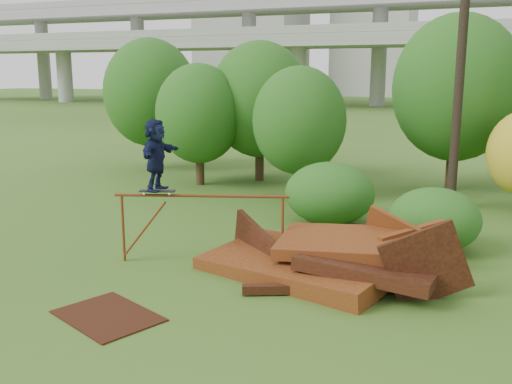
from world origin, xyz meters
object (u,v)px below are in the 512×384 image
(flat_plate, at_px, (108,316))
(utility_pole, at_px, (461,55))
(skater, at_px, (156,155))
(scrap_pile, at_px, (323,260))

(flat_plate, height_order, utility_pole, utility_pole)
(skater, relative_size, flat_plate, 0.88)
(skater, height_order, flat_plate, skater)
(skater, xyz_separation_m, utility_pole, (5.90, 7.73, 2.28))
(skater, bearing_deg, scrap_pile, -87.94)
(skater, height_order, utility_pole, utility_pole)
(skater, distance_m, utility_pole, 9.99)
(scrap_pile, xyz_separation_m, flat_plate, (-2.99, -3.41, -0.32))
(skater, bearing_deg, utility_pole, -42.09)
(scrap_pile, distance_m, utility_pole, 8.79)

